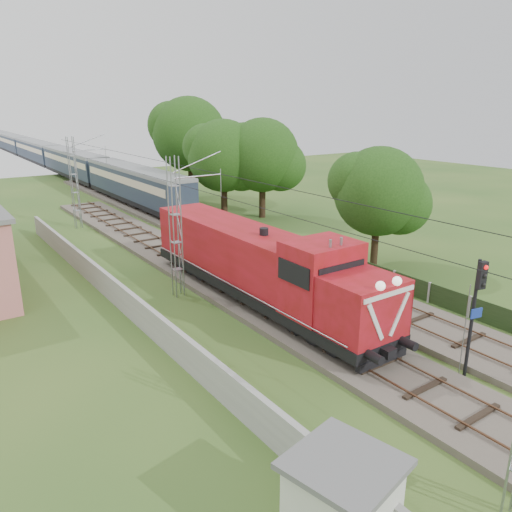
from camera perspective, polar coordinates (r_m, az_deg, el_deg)
ground at (r=22.30m, az=12.74°, el=-12.09°), size 140.00×140.00×0.00m
track_main at (r=26.87m, az=1.75°, el=-6.00°), size 4.20×70.00×0.45m
track_side at (r=39.74m, az=-3.60°, el=1.67°), size 4.20×80.00×0.45m
catenary at (r=28.29m, az=-9.08°, el=3.24°), size 3.31×70.00×8.00m
boundary_wall at (r=28.00m, az=-15.32°, el=-4.41°), size 0.25×40.00×1.50m
fence at (r=29.51m, az=19.17°, el=-3.96°), size 0.12×32.00×1.20m
locomotive at (r=27.03m, az=0.26°, el=-0.90°), size 3.22×18.39×4.67m
coach_rake at (r=100.00m, az=-23.72°, el=10.98°), size 3.10×115.83×3.58m
signal_post at (r=21.29m, az=23.95°, el=-4.43°), size 0.55×0.43×5.01m
relay_hut at (r=13.79m, az=9.81°, el=-26.20°), size 2.97×2.97×2.57m
tree_a at (r=34.35m, az=13.93°, el=7.07°), size 6.23×5.94×8.08m
tree_b at (r=48.26m, az=0.84°, el=11.35°), size 7.31×6.97×9.48m
tree_c at (r=48.59m, az=-3.65°, el=11.27°), size 7.22×6.88×9.36m
tree_d at (r=59.76m, az=-7.53°, el=13.56°), size 8.92×8.49×11.56m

